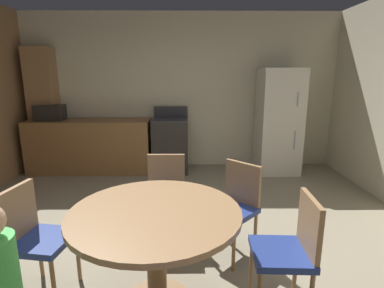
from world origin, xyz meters
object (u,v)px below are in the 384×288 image
object	(u,v)px
refrigerator	(278,121)
chair_northeast	(235,203)
chair_east	(291,247)
chair_west	(34,234)
oven_range	(171,145)
chair_north	(166,192)
dining_table	(156,231)
microwave	(50,112)

from	to	relation	value
refrigerator	chair_northeast	bearing A→B (deg)	-114.22
chair_east	chair_west	xyz separation A→B (m)	(-1.88, 0.20, 0.00)
oven_range	chair_east	bearing A→B (deg)	-72.37
refrigerator	chair_north	size ratio (longest dim) A/B	2.02
oven_range	chair_north	distance (m)	2.23
chair_east	chair_west	bearing A→B (deg)	-3.05
oven_range	refrigerator	bearing A→B (deg)	-1.67
chair_east	chair_west	world-z (taller)	same
refrigerator	chair_east	size ratio (longest dim) A/B	2.02
refrigerator	chair_northeast	distance (m)	2.71
oven_range	refrigerator	size ratio (longest dim) A/B	0.62
refrigerator	oven_range	bearing A→B (deg)	178.33
refrigerator	dining_table	distance (m)	3.60
chair_north	chair_west	xyz separation A→B (m)	(-0.94, -0.80, 0.00)
chair_northeast	chair_east	distance (m)	0.78
chair_west	oven_range	bearing A→B (deg)	83.23
dining_table	chair_west	size ratio (longest dim) A/B	1.37
dining_table	chair_northeast	size ratio (longest dim) A/B	1.37
dining_table	oven_range	bearing A→B (deg)	91.43
chair_northeast	dining_table	bearing A→B (deg)	0.00
microwave	chair_north	xyz separation A→B (m)	(2.11, -2.23, -0.53)
microwave	dining_table	xyz separation A→B (m)	(2.10, -3.17, -0.43)
refrigerator	chair_northeast	world-z (taller)	refrigerator
dining_table	chair_west	bearing A→B (deg)	171.01
microwave	chair_north	bearing A→B (deg)	-46.62
refrigerator	chair_east	world-z (taller)	refrigerator
chair_east	dining_table	bearing A→B (deg)	0.00
chair_northeast	chair_north	distance (m)	0.71
refrigerator	dining_table	size ratio (longest dim) A/B	1.47
chair_east	refrigerator	bearing A→B (deg)	-101.60
oven_range	chair_north	size ratio (longest dim) A/B	1.26
oven_range	refrigerator	distance (m)	1.89
refrigerator	chair_north	world-z (taller)	refrigerator
chair_west	microwave	bearing A→B (deg)	120.11
refrigerator	chair_east	xyz separation A→B (m)	(-0.82, -3.17, -0.38)
refrigerator	chair_north	distance (m)	2.83
chair_north	chair_west	world-z (taller)	same
dining_table	chair_north	world-z (taller)	chair_north
microwave	chair_northeast	size ratio (longest dim) A/B	0.51
chair_east	chair_west	distance (m)	1.89
microwave	dining_table	distance (m)	3.83
refrigerator	chair_north	bearing A→B (deg)	-128.99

